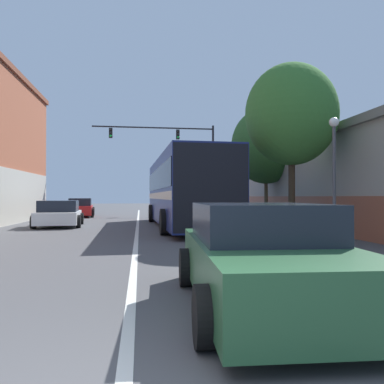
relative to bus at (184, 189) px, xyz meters
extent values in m
cube|color=silver|center=(-2.21, 0.57, -1.83)|extent=(0.14, 45.00, 0.01)
cube|color=#9E998E|center=(9.40, 0.47, 0.27)|extent=(8.21, 24.56, 4.21)
cube|color=#995138|center=(5.34, 0.47, -1.10)|extent=(0.24, 24.07, 1.47)
cube|color=slate|center=(9.40, 0.47, 2.23)|extent=(8.54, 24.81, 0.30)
cube|color=navy|center=(0.00, 0.02, -0.09)|extent=(2.95, 12.15, 3.03)
cube|color=black|center=(0.00, 0.02, 0.45)|extent=(2.99, 11.91, 0.97)
cube|color=beige|center=(0.00, 0.02, -0.34)|extent=(2.98, 12.03, 0.30)
cube|color=black|center=(0.20, -5.99, -0.09)|extent=(2.50, 0.14, 2.91)
cylinder|color=black|center=(-1.43, 3.72, -1.33)|extent=(0.33, 1.01, 1.00)
cylinder|color=black|center=(1.18, 3.80, -1.33)|extent=(0.33, 1.01, 1.00)
cylinder|color=black|center=(-1.18, -3.77, -1.33)|extent=(0.33, 1.01, 1.00)
cylinder|color=black|center=(1.43, -3.68, -1.33)|extent=(0.33, 1.01, 1.00)
cube|color=#285633|center=(-0.48, -13.13, -1.31)|extent=(1.97, 4.12, 0.70)
cube|color=black|center=(-0.47, -12.89, -0.72)|extent=(1.73, 2.18, 0.49)
cylinder|color=black|center=(-1.33, -11.83, -1.53)|extent=(0.25, 0.62, 0.61)
cylinder|color=black|center=(0.50, -11.92, -1.53)|extent=(0.25, 0.62, 0.61)
cylinder|color=black|center=(-1.46, -14.33, -1.53)|extent=(0.25, 0.62, 0.61)
cube|color=silver|center=(-6.01, 1.18, -1.38)|extent=(2.24, 4.06, 0.57)
cube|color=black|center=(-5.99, 0.99, -0.83)|extent=(1.91, 2.18, 0.53)
cylinder|color=black|center=(-7.09, 2.30, -1.53)|extent=(0.28, 0.62, 0.61)
cylinder|color=black|center=(-5.15, 2.48, -1.53)|extent=(0.28, 0.62, 0.61)
cylinder|color=black|center=(-6.87, -0.11, -1.53)|extent=(0.28, 0.62, 0.61)
cylinder|color=black|center=(-4.93, 0.07, -1.53)|extent=(0.28, 0.62, 0.61)
cube|color=red|center=(-6.38, 10.31, -1.34)|extent=(2.08, 4.84, 0.62)
cube|color=black|center=(-6.36, 10.08, -0.76)|extent=(1.73, 2.58, 0.54)
cylinder|color=black|center=(-7.37, 11.68, -1.50)|extent=(0.29, 0.68, 0.66)
cylinder|color=black|center=(-5.69, 11.84, -1.50)|extent=(0.29, 0.68, 0.66)
cylinder|color=black|center=(-7.07, 8.78, -1.50)|extent=(0.29, 0.68, 0.66)
cylinder|color=black|center=(-5.40, 8.95, -1.50)|extent=(0.29, 0.68, 0.66)
cylinder|color=black|center=(4.02, 13.07, 1.90)|extent=(0.18, 0.18, 7.46)
cylinder|color=black|center=(-0.97, 13.07, 5.33)|extent=(9.97, 0.12, 0.12)
cube|color=black|center=(1.03, 13.07, 4.81)|extent=(0.28, 0.24, 0.80)
sphere|color=black|center=(1.03, 12.92, 5.06)|extent=(0.18, 0.18, 0.18)
sphere|color=black|center=(1.03, 12.92, 4.81)|extent=(0.18, 0.18, 0.18)
sphere|color=green|center=(1.03, 12.92, 4.56)|extent=(0.18, 0.18, 0.18)
cube|color=black|center=(-4.46, 13.07, 4.81)|extent=(0.28, 0.24, 0.80)
sphere|color=black|center=(-4.46, 12.92, 5.06)|extent=(0.18, 0.18, 0.18)
sphere|color=black|center=(-4.46, 12.92, 4.81)|extent=(0.18, 0.18, 0.18)
sphere|color=green|center=(-4.46, 12.92, 4.56)|extent=(0.18, 0.18, 0.18)
cone|color=#47474C|center=(3.61, -7.52, -1.73)|extent=(0.26, 0.26, 0.20)
cylinder|color=#47474C|center=(3.61, -7.52, -0.05)|extent=(0.10, 0.10, 3.57)
sphere|color=white|center=(3.61, -7.52, 1.83)|extent=(0.29, 0.29, 0.29)
cylinder|color=#3D2D1E|center=(3.41, -4.87, -0.32)|extent=(0.24, 0.24, 3.03)
ellipsoid|color=#38702D|center=(3.41, -4.87, 2.64)|extent=(3.40, 3.06, 3.74)
cylinder|color=brown|center=(4.73, 1.77, -0.51)|extent=(0.20, 0.20, 2.64)
ellipsoid|color=#2D5B28|center=(4.73, 1.77, 2.42)|extent=(3.79, 3.41, 4.17)
camera|label=1|loc=(-2.08, -17.88, -0.38)|focal=35.00mm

